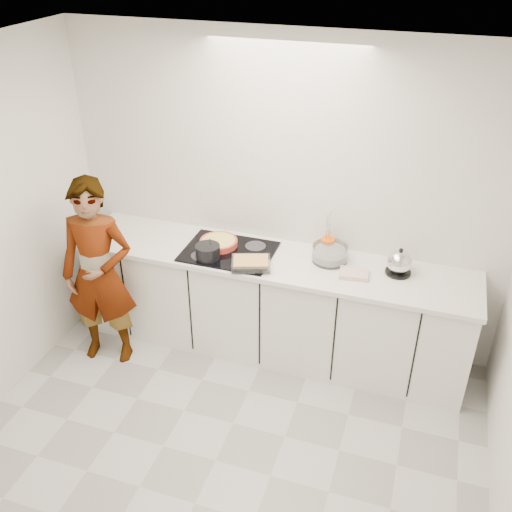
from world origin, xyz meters
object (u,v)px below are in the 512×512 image
(tart_dish, at_px, (219,242))
(baking_dish, at_px, (251,263))
(saucepan, at_px, (208,251))
(utensil_crock, at_px, (327,247))
(kettle, at_px, (399,263))
(hob, at_px, (229,251))
(mixing_bowl, at_px, (330,254))
(cook, at_px, (99,274))

(tart_dish, xyz_separation_m, baking_dish, (0.36, -0.23, 0.00))
(saucepan, distance_m, baking_dish, 0.37)
(tart_dish, distance_m, saucepan, 0.21)
(utensil_crock, bearing_deg, saucepan, -157.11)
(kettle, height_order, utensil_crock, kettle)
(hob, xyz_separation_m, saucepan, (-0.12, -0.15, 0.06))
(baking_dish, bearing_deg, mixing_bowl, 27.96)
(hob, distance_m, cook, 1.05)
(hob, bearing_deg, saucepan, -128.58)
(hob, distance_m, mixing_bowl, 0.81)
(hob, relative_size, kettle, 2.97)
(kettle, bearing_deg, hob, -175.43)
(utensil_crock, bearing_deg, kettle, -11.29)
(baking_dish, xyz_separation_m, utensil_crock, (0.51, 0.39, 0.02))
(hob, relative_size, baking_dish, 2.06)
(tart_dish, relative_size, baking_dish, 1.00)
(tart_dish, xyz_separation_m, saucepan, (-0.01, -0.21, 0.03))
(mixing_bowl, height_order, kettle, kettle)
(saucepan, height_order, kettle, kettle)
(kettle, bearing_deg, mixing_bowl, 178.03)
(saucepan, relative_size, utensil_crock, 1.46)
(baking_dish, xyz_separation_m, kettle, (1.09, 0.28, 0.05))
(saucepan, relative_size, cook, 0.12)
(saucepan, bearing_deg, baking_dish, -3.00)
(saucepan, xyz_separation_m, kettle, (1.45, 0.26, 0.02))
(mixing_bowl, xyz_separation_m, kettle, (0.53, -0.02, 0.03))
(hob, xyz_separation_m, cook, (-0.92, -0.48, -0.11))
(kettle, bearing_deg, cook, -165.35)
(hob, relative_size, utensil_crock, 5.21)
(hob, height_order, saucepan, saucepan)
(baking_dish, bearing_deg, cook, -164.96)
(hob, distance_m, utensil_crock, 0.79)
(kettle, relative_size, utensil_crock, 1.75)
(tart_dish, relative_size, cook, 0.22)
(utensil_crock, bearing_deg, cook, -157.29)
(tart_dish, relative_size, kettle, 1.44)
(baking_dish, distance_m, mixing_bowl, 0.63)
(mixing_bowl, bearing_deg, utensil_crock, 112.62)
(utensil_crock, bearing_deg, hob, -163.78)
(mixing_bowl, xyz_separation_m, utensil_crock, (-0.04, 0.10, 0.01))
(tart_dish, height_order, utensil_crock, utensil_crock)
(cook, bearing_deg, saucepan, 11.09)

